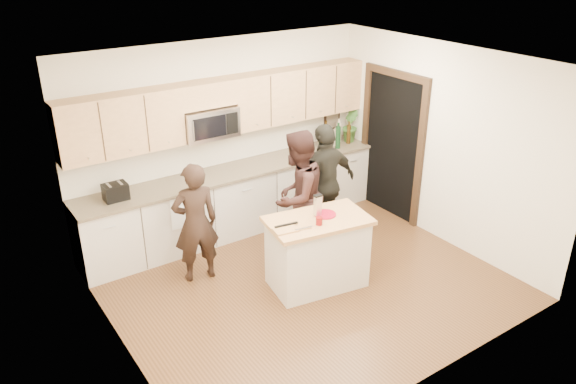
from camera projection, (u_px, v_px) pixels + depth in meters
floor at (305, 282)px, 6.95m from camera, size 4.50×4.50×0.00m
room_shell at (307, 151)px, 6.23m from camera, size 4.52×4.02×2.71m
back_cabinetry at (236, 200)px, 8.02m from camera, size 4.50×0.66×0.94m
upper_cabinetry at (229, 104)px, 7.58m from camera, size 4.50×0.33×0.75m
microwave at (208, 123)px, 7.45m from camera, size 0.76×0.41×0.40m
doorway at (392, 140)px, 8.29m from camera, size 0.06×1.25×2.20m
framed_picture at (332, 118)px, 8.91m from camera, size 0.30×0.03×0.38m
dish_towel at (178, 200)px, 7.25m from camera, size 0.34×0.60×0.48m
island at (317, 252)px, 6.74m from camera, size 1.30×0.89×0.90m
red_plate at (325, 214)px, 6.64m from camera, size 0.26×0.26×0.02m
box_grater at (318, 205)px, 6.55m from camera, size 0.10×0.06×0.26m
drink_glass at (319, 221)px, 6.40m from camera, size 0.08×0.08×0.09m
cutting_board at (285, 230)px, 6.29m from camera, size 0.29×0.22×0.02m
tongs at (286, 225)px, 6.36m from camera, size 0.28×0.07×0.02m
knife at (304, 228)px, 6.30m from camera, size 0.21×0.06×0.01m
toaster at (115, 192)px, 6.90m from camera, size 0.29×0.21×0.21m
bottle_cluster at (334, 134)px, 8.68m from camera, size 0.52×0.31×0.40m
orchid at (350, 125)px, 8.82m from camera, size 0.36×0.37×0.52m
woman_left at (195, 223)px, 6.75m from camera, size 0.61×0.46×1.53m
woman_center at (297, 197)px, 7.16m from camera, size 1.05×0.95×1.75m
woman_right at (325, 184)px, 7.60m from camera, size 1.00×0.44×1.69m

